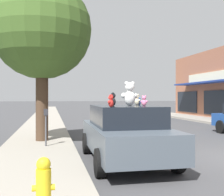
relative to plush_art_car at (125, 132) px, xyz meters
The scene contains 11 objects.
sidewalk_near 2.65m from the plush_art_car, 167.87° to the right, with size 2.47×90.00×0.16m.
plush_art_car is the anchor object (origin of this frame).
teddy_bear_giant 1.11m from the plush_art_car, 35.06° to the left, with size 0.52×0.33×0.70m.
teddy_bear_blue 1.37m from the plush_art_car, 49.90° to the left, with size 0.14×0.18×0.24m.
teddy_bear_red 1.54m from the plush_art_car, 120.83° to the right, with size 0.19×0.22×0.31m.
teddy_bear_black 1.02m from the plush_art_car, 161.64° to the right, with size 0.21×0.28×0.37m.
teddy_bear_cream 1.29m from the plush_art_car, 50.62° to the left, with size 0.20×0.26×0.35m.
teddy_bear_pink 1.05m from the plush_art_car, 29.04° to the right, with size 0.20×0.19×0.29m.
street_tree 5.56m from the plush_art_car, 124.28° to the left, with size 3.85×3.85×6.22m.
fire_hydrant 4.08m from the plush_art_car, 122.05° to the right, with size 0.33×0.22×0.79m.
parking_meter 3.12m from the plush_art_car, 135.47° to the left, with size 0.14×0.10×1.27m.
Camera 1 is at (-5.69, -7.14, 1.82)m, focal length 45.00 mm.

